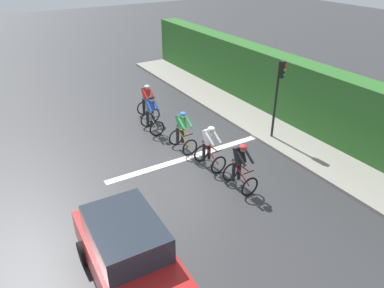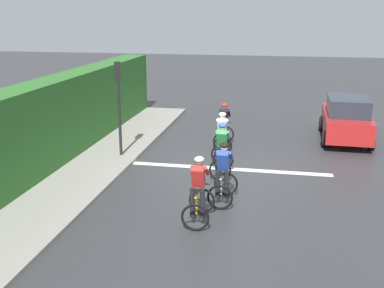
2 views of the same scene
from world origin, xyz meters
The scene contains 12 objects.
ground_plane centered at (0.00, 0.00, 0.00)m, with size 80.00×80.00×0.00m, color #333335.
sidewalk_kerb centered at (4.43, 2.00, 0.06)m, with size 2.80×21.10×0.12m, color gray.
stone_wall_low centered at (5.33, 2.00, 0.34)m, with size 0.44×21.10×0.68m, color gray.
hedge_wall centered at (5.63, 2.00, 1.42)m, with size 1.10×21.10×2.83m, color #2D6628.
road_marking_stop_line centered at (0.00, 0.11, 0.00)m, with size 7.00×0.30×0.01m, color silver.
cyclist_lead centered at (0.07, 4.24, 0.80)m, with size 0.70×1.09×1.66m.
cyclist_second centered at (-0.36, 2.92, 0.80)m, with size 0.72×1.10×1.66m.
cyclist_mid centered at (-0.04, 0.79, 0.80)m, with size 0.72×1.11×1.66m.
cyclist_fourth centered at (0.16, -0.83, 0.80)m, with size 0.75×1.13×1.66m.
cyclist_trailing centered at (0.30, -2.44, 0.80)m, with size 0.69×1.09×1.66m.
car_red centered at (-4.33, -4.29, 0.87)m, with size 1.98×4.15×1.76m.
traffic_light_near_crossing centered at (3.67, -0.40, 2.22)m, with size 0.26×0.30×3.34m.
Camera 2 is at (-1.78, 14.56, 4.99)m, focal length 43.80 mm.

